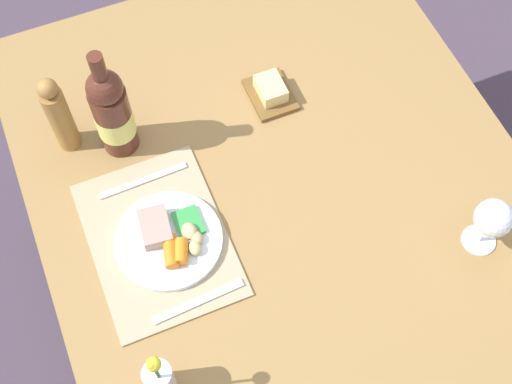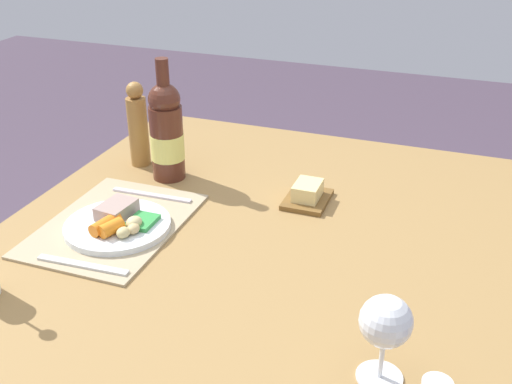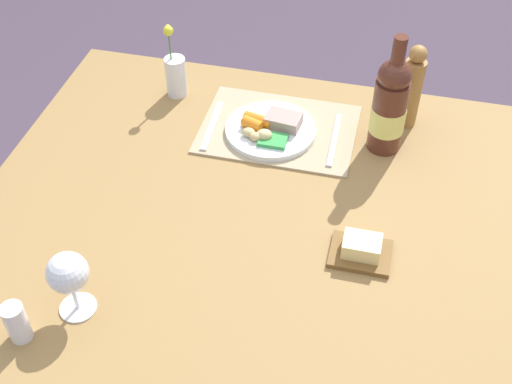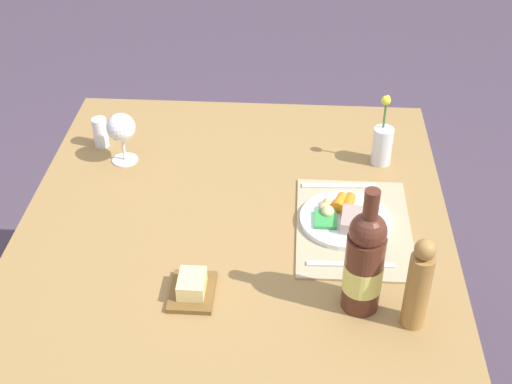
{
  "view_description": "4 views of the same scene",
  "coord_description": "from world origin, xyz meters",
  "px_view_note": "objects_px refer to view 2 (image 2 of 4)",
  "views": [
    {
      "loc": [
        0.68,
        -0.34,
        2.11
      ],
      "look_at": [
        0.04,
        -0.08,
        0.81
      ],
      "focal_mm": 48.47,
      "sensor_mm": 36.0,
      "label": 1
    },
    {
      "loc": [
        1.05,
        0.41,
        1.44
      ],
      "look_at": [
        -0.06,
        0.0,
        0.83
      ],
      "focal_mm": 43.51,
      "sensor_mm": 36.0,
      "label": 2
    },
    {
      "loc": [
        -0.23,
        1.02,
        1.83
      ],
      "look_at": [
        0.01,
        0.02,
        0.83
      ],
      "focal_mm": 46.74,
      "sensor_mm": 36.0,
      "label": 3
    },
    {
      "loc": [
        -1.36,
        -0.14,
        1.87
      ],
      "look_at": [
        0.05,
        -0.05,
        0.83
      ],
      "focal_mm": 49.35,
      "sensor_mm": 36.0,
      "label": 4
    }
  ],
  "objects_px": {
    "butter_dish": "(307,195)",
    "dinner_plate": "(118,223)",
    "wine_bottle": "(167,132)",
    "knife": "(83,265)",
    "wine_glass": "(386,324)",
    "dining_table": "(245,275)",
    "pepper_mill": "(138,126)",
    "fork": "(152,195)"
  },
  "relations": [
    {
      "from": "butter_dish",
      "to": "dinner_plate",
      "type": "bearing_deg",
      "value": -51.97
    },
    {
      "from": "butter_dish",
      "to": "wine_bottle",
      "type": "distance_m",
      "value": 0.39
    },
    {
      "from": "dinner_plate",
      "to": "butter_dish",
      "type": "height_order",
      "value": "same"
    },
    {
      "from": "dinner_plate",
      "to": "knife",
      "type": "bearing_deg",
      "value": 3.51
    },
    {
      "from": "dinner_plate",
      "to": "wine_glass",
      "type": "xyz_separation_m",
      "value": [
        0.25,
        0.62,
        0.09
      ]
    },
    {
      "from": "wine_glass",
      "to": "dining_table",
      "type": "bearing_deg",
      "value": -131.36
    },
    {
      "from": "dining_table",
      "to": "knife",
      "type": "relative_size",
      "value": 6.59
    },
    {
      "from": "knife",
      "to": "wine_glass",
      "type": "relative_size",
      "value": 1.32
    },
    {
      "from": "dinner_plate",
      "to": "butter_dish",
      "type": "distance_m",
      "value": 0.45
    },
    {
      "from": "wine_bottle",
      "to": "pepper_mill",
      "type": "relative_size",
      "value": 1.36
    },
    {
      "from": "fork",
      "to": "wine_glass",
      "type": "bearing_deg",
      "value": 55.06
    },
    {
      "from": "fork",
      "to": "wine_bottle",
      "type": "bearing_deg",
      "value": -174.73
    },
    {
      "from": "dining_table",
      "to": "fork",
      "type": "xyz_separation_m",
      "value": [
        -0.12,
        -0.29,
        0.09
      ]
    },
    {
      "from": "dining_table",
      "to": "dinner_plate",
      "type": "distance_m",
      "value": 0.3
    },
    {
      "from": "fork",
      "to": "knife",
      "type": "xyz_separation_m",
      "value": [
        0.32,
        0.02,
        0.0
      ]
    },
    {
      "from": "dinner_plate",
      "to": "butter_dish",
      "type": "bearing_deg",
      "value": 128.03
    },
    {
      "from": "pepper_mill",
      "to": "dining_table",
      "type": "bearing_deg",
      "value": 55.32
    },
    {
      "from": "knife",
      "to": "wine_glass",
      "type": "xyz_separation_m",
      "value": [
        0.1,
        0.61,
        0.1
      ]
    },
    {
      "from": "fork",
      "to": "pepper_mill",
      "type": "relative_size",
      "value": 0.9
    },
    {
      "from": "dining_table",
      "to": "dinner_plate",
      "type": "height_order",
      "value": "dinner_plate"
    },
    {
      "from": "wine_bottle",
      "to": "butter_dish",
      "type": "bearing_deg",
      "value": 88.43
    },
    {
      "from": "fork",
      "to": "knife",
      "type": "height_order",
      "value": "same"
    },
    {
      "from": "wine_bottle",
      "to": "pepper_mill",
      "type": "distance_m",
      "value": 0.12
    },
    {
      "from": "dining_table",
      "to": "butter_dish",
      "type": "bearing_deg",
      "value": 162.27
    },
    {
      "from": "knife",
      "to": "wine_bottle",
      "type": "xyz_separation_m",
      "value": [
        -0.44,
        -0.03,
        0.12
      ]
    },
    {
      "from": "knife",
      "to": "wine_glass",
      "type": "distance_m",
      "value": 0.63
    },
    {
      "from": "fork",
      "to": "wine_bottle",
      "type": "xyz_separation_m",
      "value": [
        -0.12,
        -0.01,
        0.12
      ]
    },
    {
      "from": "dining_table",
      "to": "fork",
      "type": "height_order",
      "value": "fork"
    },
    {
      "from": "fork",
      "to": "pepper_mill",
      "type": "height_order",
      "value": "pepper_mill"
    },
    {
      "from": "dinner_plate",
      "to": "fork",
      "type": "xyz_separation_m",
      "value": [
        -0.16,
        -0.01,
        -0.01
      ]
    },
    {
      "from": "fork",
      "to": "wine_glass",
      "type": "relative_size",
      "value": 1.36
    },
    {
      "from": "dining_table",
      "to": "pepper_mill",
      "type": "distance_m",
      "value": 0.54
    },
    {
      "from": "knife",
      "to": "wine_bottle",
      "type": "distance_m",
      "value": 0.45
    },
    {
      "from": "butter_dish",
      "to": "dining_table",
      "type": "bearing_deg",
      "value": -17.73
    },
    {
      "from": "butter_dish",
      "to": "pepper_mill",
      "type": "height_order",
      "value": "pepper_mill"
    },
    {
      "from": "knife",
      "to": "wine_glass",
      "type": "height_order",
      "value": "wine_glass"
    },
    {
      "from": "knife",
      "to": "dining_table",
      "type": "bearing_deg",
      "value": 123.7
    },
    {
      "from": "dinner_plate",
      "to": "fork",
      "type": "bearing_deg",
      "value": -177.3
    },
    {
      "from": "knife",
      "to": "wine_bottle",
      "type": "relative_size",
      "value": 0.64
    },
    {
      "from": "wine_bottle",
      "to": "knife",
      "type": "bearing_deg",
      "value": 4.09
    },
    {
      "from": "butter_dish",
      "to": "wine_glass",
      "type": "distance_m",
      "value": 0.6
    },
    {
      "from": "butter_dish",
      "to": "wine_bottle",
      "type": "height_order",
      "value": "wine_bottle"
    }
  ]
}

